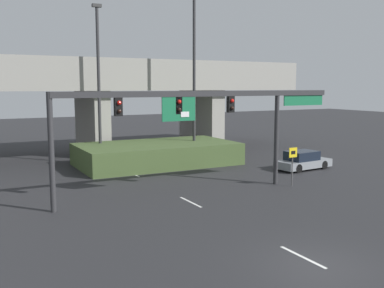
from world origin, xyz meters
name	(u,v)px	position (x,y,z in m)	size (l,w,h in m)	color
ground_plane	(318,264)	(0.00, 0.00, 0.00)	(160.00, 160.00, 0.00)	#262628
lane_markings	(158,186)	(0.00, 13.94, 0.00)	(0.14, 46.29, 0.01)	silver
signal_gantry	(199,110)	(1.33, 11.03, 4.85)	(17.59, 0.44, 5.90)	#2D2D30
speed_limit_sign	(293,161)	(7.30, 9.97, 1.61)	(0.60, 0.11, 2.47)	#4C4C4C
highway_light_pole_near	(194,75)	(6.45, 21.25, 7.05)	(0.70, 0.36, 13.34)	#2D2D30
highway_light_pole_far	(99,81)	(-0.90, 23.18, 6.54)	(0.70, 0.36, 12.34)	#2D2D30
overpass_bridge	(91,89)	(0.00, 28.70, 5.89)	(39.64, 8.75, 8.46)	gray
grass_embankment	(157,154)	(3.04, 21.09, 0.84)	(12.18, 6.68, 1.69)	#42562D
parked_sedan_near_right	(303,161)	(11.79, 14.08, 0.64)	(4.51, 2.20, 1.39)	gray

